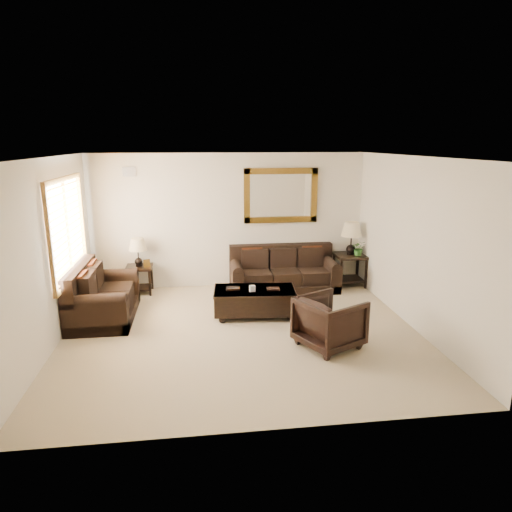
{
  "coord_description": "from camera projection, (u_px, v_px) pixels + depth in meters",
  "views": [
    {
      "loc": [
        -0.65,
        -6.6,
        2.92
      ],
      "look_at": [
        0.3,
        0.6,
        1.08
      ],
      "focal_mm": 32.0,
      "sensor_mm": 36.0,
      "label": 1
    }
  ],
  "objects": [
    {
      "name": "room",
      "position": [
        241.0,
        249.0,
        6.81
      ],
      "size": [
        5.51,
        5.01,
        2.71
      ],
      "color": "tan",
      "rests_on": "ground"
    },
    {
      "name": "mirror",
      "position": [
        281.0,
        196.0,
        9.19
      ],
      "size": [
        1.5,
        0.06,
        1.1
      ],
      "color": "#482B0E",
      "rests_on": "room"
    },
    {
      "name": "potted_plant",
      "position": [
        359.0,
        250.0,
        9.25
      ],
      "size": [
        0.34,
        0.36,
        0.24
      ],
      "primitive_type": "imported",
      "rotation": [
        0.0,
        0.0,
        -0.22
      ],
      "color": "#2A561D",
      "rests_on": "end_table_right"
    },
    {
      "name": "sofa",
      "position": [
        283.0,
        274.0,
        9.2
      ],
      "size": [
        2.12,
        0.92,
        0.87
      ],
      "color": "black",
      "rests_on": "room"
    },
    {
      "name": "air_vent",
      "position": [
        129.0,
        172.0,
        8.71
      ],
      "size": [
        0.25,
        0.02,
        0.18
      ],
      "primitive_type": "cube",
      "color": "#999999",
      "rests_on": "room"
    },
    {
      "name": "end_table_left",
      "position": [
        138.0,
        258.0,
        8.86
      ],
      "size": [
        0.5,
        0.5,
        1.1
      ],
      "color": "black",
      "rests_on": "room"
    },
    {
      "name": "window",
      "position": [
        68.0,
        229.0,
        7.29
      ],
      "size": [
        0.07,
        1.96,
        1.66
      ],
      "color": "white",
      "rests_on": "room"
    },
    {
      "name": "end_table_right",
      "position": [
        351.0,
        244.0,
        9.32
      ],
      "size": [
        0.6,
        0.6,
        1.33
      ],
      "color": "black",
      "rests_on": "room"
    },
    {
      "name": "armchair",
      "position": [
        330.0,
        320.0,
        6.58
      ],
      "size": [
        1.03,
        1.06,
        0.83
      ],
      "primitive_type": "imported",
      "rotation": [
        0.0,
        0.0,
        2.04
      ],
      "color": "black",
      "rests_on": "floor"
    },
    {
      "name": "loveseat",
      "position": [
        100.0,
        299.0,
        7.67
      ],
      "size": [
        0.98,
        1.65,
        0.93
      ],
      "rotation": [
        0.0,
        0.0,
        1.57
      ],
      "color": "black",
      "rests_on": "room"
    },
    {
      "name": "coffee_table",
      "position": [
        254.0,
        299.0,
        7.81
      ],
      "size": [
        1.44,
        0.86,
        0.58
      ],
      "rotation": [
        0.0,
        0.0,
        -0.09
      ],
      "color": "black",
      "rests_on": "room"
    }
  ]
}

